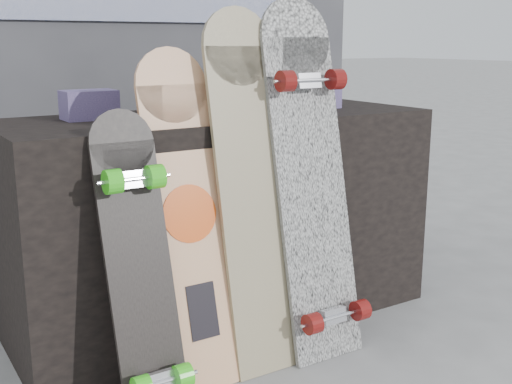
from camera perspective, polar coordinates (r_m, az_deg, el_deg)
ground at (r=2.23m, az=3.49°, el=-15.26°), size 60.00×60.00×0.00m
vendor_table at (r=2.47m, az=-3.13°, el=-2.33°), size 1.60×0.60×0.80m
booth at (r=3.15m, az=-11.06°, el=13.71°), size 2.40×0.22×2.20m
merch_box_purple at (r=2.30m, az=-14.60°, el=7.51°), size 0.18×0.12×0.10m
merch_box_small at (r=2.64m, az=5.51°, el=8.77°), size 0.14×0.14×0.12m
merch_box_flat at (r=2.44m, az=-7.17°, el=7.66°), size 0.22×0.10×0.06m
longboard_geisha at (r=2.01m, az=-6.08°, el=-1.50°), size 0.24×0.28×1.05m
longboard_celtic at (r=2.08m, az=-0.33°, el=1.11°), size 0.26×0.26×1.18m
longboard_cascadia at (r=2.18m, az=4.94°, el=1.77°), size 0.28×0.34×1.21m
skateboard_dark at (r=1.89m, az=-10.28°, el=-6.00°), size 0.20×0.31×0.88m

